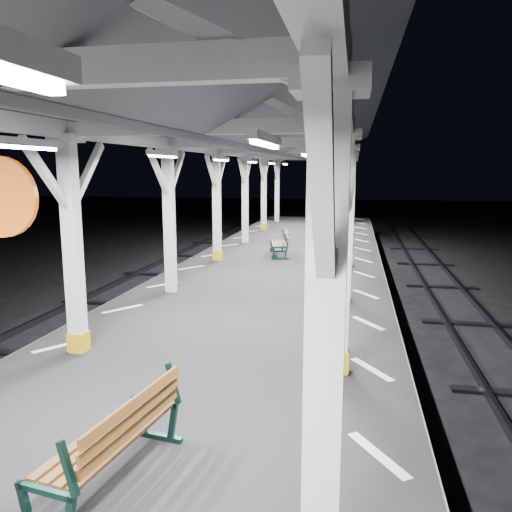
% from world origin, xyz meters
% --- Properties ---
extents(ground, '(120.00, 120.00, 0.00)m').
position_xyz_m(ground, '(0.00, 0.00, 0.00)').
color(ground, black).
rests_on(ground, ground).
extents(platform, '(6.00, 50.00, 1.00)m').
position_xyz_m(platform, '(0.00, 0.00, 0.50)').
color(platform, black).
rests_on(platform, ground).
extents(hazard_stripes_right, '(1.00, 48.00, 0.01)m').
position_xyz_m(hazard_stripes_right, '(2.45, 0.00, 1.00)').
color(hazard_stripes_right, silver).
rests_on(hazard_stripes_right, platform).
extents(canopy, '(5.40, 49.00, 4.65)m').
position_xyz_m(canopy, '(0.00, -0.01, 4.56)').
color(canopy, silver).
rests_on(canopy, platform).
extents(bench_mid, '(0.83, 1.70, 0.88)m').
position_xyz_m(bench_mid, '(0.14, -0.93, 1.47)').
color(bench_mid, black).
rests_on(bench_mid, platform).
extents(bench_far, '(0.85, 1.59, 0.82)m').
position_xyz_m(bench_far, '(-0.19, 11.35, 1.44)').
color(bench_far, black).
rests_on(bench_far, platform).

